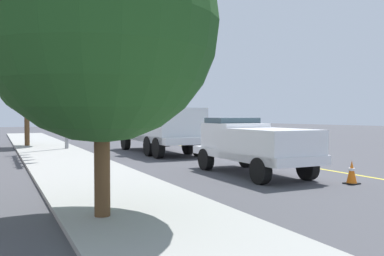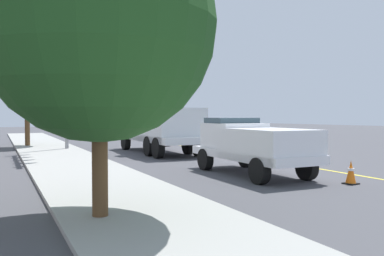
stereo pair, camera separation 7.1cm
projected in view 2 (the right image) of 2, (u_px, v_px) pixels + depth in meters
name	position (u px, v px, depth m)	size (l,w,h in m)	color
ground	(236.00, 155.00, 22.20)	(120.00, 120.00, 0.00)	#47474C
sidewalk_far_side	(68.00, 162.00, 18.40)	(60.00, 3.60, 0.12)	#9E9E99
lane_centre_stripe	(236.00, 155.00, 22.20)	(50.00, 0.16, 0.01)	yellow
utility_bucket_truck	(158.00, 124.00, 23.53)	(8.50, 3.79, 7.49)	silver
service_pickup_truck	(252.00, 144.00, 14.86)	(5.87, 2.98, 2.06)	white
passing_minivan	(188.00, 129.00, 33.59)	(5.04, 2.65, 1.69)	tan
traffic_cone_leading	(351.00, 173.00, 12.88)	(0.40, 0.40, 0.75)	black
traffic_cone_mid_front	(166.00, 141.00, 28.11)	(0.40, 0.40, 0.78)	black
traffic_signal_mast	(72.00, 49.00, 23.07)	(5.93, 1.24, 8.30)	gray
street_tree_left	(99.00, 24.00, 8.26)	(4.78, 4.78, 6.39)	brown
street_tree_right	(27.00, 86.00, 27.29)	(3.55, 3.55, 5.86)	brown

